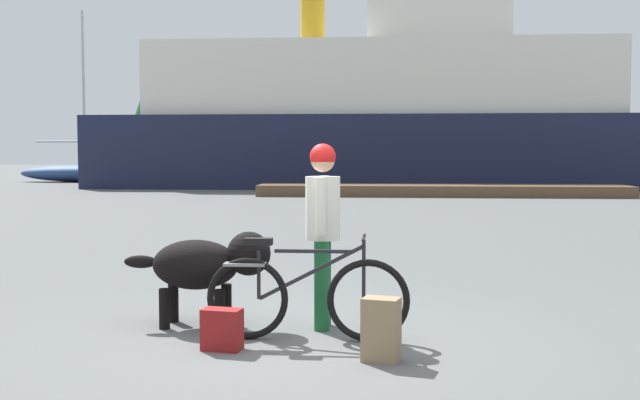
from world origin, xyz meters
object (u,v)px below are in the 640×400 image
object	(u,v)px
backpack	(381,329)
person_cyclist	(323,218)
handbag_pannier	(222,329)
sailboat_moored	(85,172)
bicycle	(306,296)
ferry_boat	(382,119)
dog	(207,264)

from	to	relation	value
backpack	person_cyclist	bearing A→B (deg)	116.56
handbag_pannier	sailboat_moored	size ratio (longest dim) A/B	0.04
bicycle	sailboat_moored	xyz separation A→B (m)	(-14.92, 32.58, 0.12)
backpack	ferry_boat	distance (m)	29.67
bicycle	handbag_pannier	xyz separation A→B (m)	(-0.65, -0.38, -0.22)
handbag_pannier	sailboat_moored	bearing A→B (deg)	113.40
dog	ferry_boat	bearing A→B (deg)	87.07
bicycle	backpack	size ratio (longest dim) A/B	3.54
bicycle	person_cyclist	distance (m)	0.81
bicycle	backpack	xyz separation A→B (m)	(0.65, -0.60, -0.14)
sailboat_moored	dog	bearing A→B (deg)	-66.52
bicycle	person_cyclist	xyz separation A→B (m)	(0.11, 0.49, 0.64)
backpack	handbag_pannier	size ratio (longest dim) A/B	1.46
bicycle	sailboat_moored	distance (m)	35.83
person_cyclist	ferry_boat	distance (m)	28.51
handbag_pannier	person_cyclist	bearing A→B (deg)	48.72
dog	sailboat_moored	distance (m)	35.01
person_cyclist	sailboat_moored	bearing A→B (deg)	115.09
dog	handbag_pannier	distance (m)	1.00
bicycle	backpack	world-z (taller)	bicycle
ferry_boat	handbag_pannier	bearing A→B (deg)	-92.22
sailboat_moored	bicycle	bearing A→B (deg)	-65.40
handbag_pannier	dog	bearing A→B (deg)	110.60
dog	sailboat_moored	size ratio (longest dim) A/B	0.16
person_cyclist	ferry_boat	size ratio (longest dim) A/B	0.07
person_cyclist	handbag_pannier	world-z (taller)	person_cyclist
backpack	handbag_pannier	world-z (taller)	backpack
person_cyclist	backpack	size ratio (longest dim) A/B	3.43
person_cyclist	sailboat_moored	world-z (taller)	sailboat_moored
bicycle	handbag_pannier	distance (m)	0.79
ferry_boat	sailboat_moored	xyz separation A→B (m)	(-15.40, 3.65, -2.57)
ferry_boat	person_cyclist	bearing A→B (deg)	-90.76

